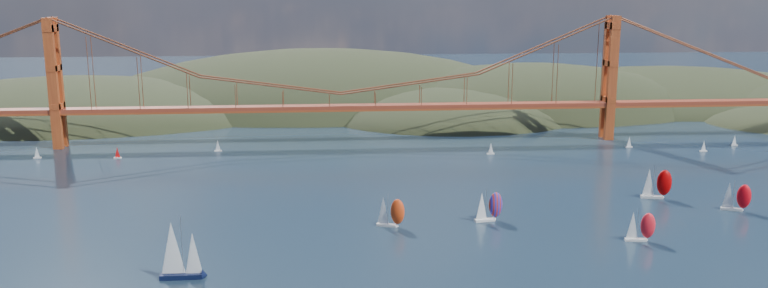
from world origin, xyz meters
The scene contains 15 objects.
headlands centered at (44.95, 278.29, -12.46)m, with size 725.00×225.00×96.00m.
bridge centered at (-1.75, 180.00, 32.23)m, with size 552.00×12.00×55.00m.
sloop_navy centered at (-42.14, 27.30, 6.85)m, with size 9.92×5.56×15.53m.
racer_0 centered at (11.06, 61.93, 4.52)m, with size 8.54×5.76×9.56m.
racer_1 centered at (77.51, 44.10, 4.29)m, with size 8.04×3.81×9.07m.
racer_2 centered at (118.62, 69.00, 4.53)m, with size 8.54×6.08×9.58m.
racer_3 centered at (99.95, 84.03, 5.14)m, with size 9.68×5.06×10.87m.
racer_rwb centered at (40.34, 64.77, 4.61)m, with size 8.69×4.40×9.76m.
distant_boat_1 centered at (-122.50, 159.42, 2.41)m, with size 3.00×2.00×4.70m.
distant_boat_2 centered at (-90.26, 156.65, 2.41)m, with size 3.00×2.00×4.70m.
distant_boat_3 centered at (-51.91, 166.72, 2.41)m, with size 3.00×2.00×4.70m.
distant_boat_4 centered at (122.57, 160.13, 2.41)m, with size 3.00×2.00×4.70m.
distant_boat_5 centered at (150.28, 149.63, 2.41)m, with size 3.00×2.00×4.70m.
distant_boat_6 centered at (169.35, 159.79, 2.41)m, with size 3.00×2.00×4.70m.
distant_boat_8 centered at (60.65, 151.99, 2.41)m, with size 3.00×2.00×4.70m.
Camera 1 is at (-7.32, -143.07, 68.34)m, focal length 35.00 mm.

